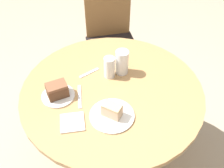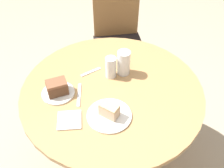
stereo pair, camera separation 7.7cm
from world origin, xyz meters
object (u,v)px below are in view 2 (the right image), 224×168
chair (118,40)px  plate_far (109,115)px  cake_slice_near (57,87)px  plate_near (58,93)px  cake_slice_far (109,110)px  glass_lemonade (124,64)px  glass_water (111,68)px

chair → plate_far: (-0.09, -1.14, 0.29)m
chair → cake_slice_near: (-0.38, -0.97, 0.34)m
plate_near → cake_slice_far: size_ratio=1.63×
plate_near → glass_lemonade: (0.39, 0.18, 0.07)m
chair → glass_water: (-0.07, -0.82, 0.35)m
plate_far → glass_lemonade: (0.09, 0.35, 0.07)m
chair → cake_slice_far: chair is taller
chair → cake_slice_near: 1.10m
chair → glass_water: 0.90m
plate_far → glass_water: 0.33m
plate_far → glass_water: bearing=88.2°
plate_near → glass_water: size_ratio=1.39×
glass_lemonade → glass_water: size_ratio=1.16×
plate_near → cake_slice_far: (0.30, -0.17, 0.04)m
chair → plate_near: (-0.38, -0.97, 0.29)m
plate_far → cake_slice_far: size_ratio=2.06×
cake_slice_far → glass_lemonade: glass_lemonade is taller
plate_near → glass_water: bearing=26.5°
cake_slice_far → cake_slice_near: bearing=150.1°
cake_slice_near → plate_far: bearing=-29.9°
chair → cake_slice_near: bearing=-119.5°
cake_slice_far → glass_water: bearing=88.2°
cake_slice_far → glass_water: size_ratio=0.85×
plate_far → cake_slice_far: 0.04m
chair → cake_slice_far: (-0.09, -1.14, 0.34)m
plate_near → plate_far: bearing=-29.9°
chair → glass_water: chair is taller
plate_far → cake_slice_near: (-0.30, 0.17, 0.05)m
cake_slice_near → chair: bearing=68.6°
glass_lemonade → plate_near: bearing=-154.8°
glass_water → plate_near: bearing=-153.5°
chair → cake_slice_far: 1.20m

